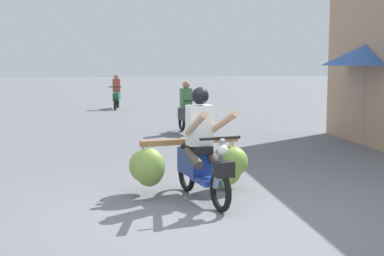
{
  "coord_description": "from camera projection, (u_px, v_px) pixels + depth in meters",
  "views": [
    {
      "loc": [
        -1.13,
        -6.43,
        1.94
      ],
      "look_at": [
        0.05,
        1.79,
        0.9
      ],
      "focal_mm": 50.41,
      "sensor_mm": 36.0,
      "label": 1
    }
  ],
  "objects": [
    {
      "name": "motorbike_distant_ahead_right",
      "position": [
        186.0,
        112.0,
        14.43
      ],
      "size": [
        0.51,
        1.62,
        1.4
      ],
      "color": "black",
      "rests_on": "ground"
    },
    {
      "name": "motorbike_main_loaded",
      "position": [
        197.0,
        161.0,
        7.77
      ],
      "size": [
        1.77,
        1.75,
        1.58
      ],
      "color": "black",
      "rests_on": "ground"
    },
    {
      "name": "market_umbrella_near_shop",
      "position": [
        366.0,
        55.0,
        12.16
      ],
      "size": [
        1.97,
        1.97,
        2.31
      ],
      "color": "#99999E",
      "rests_on": "ground"
    },
    {
      "name": "motorbike_distant_ahead_left",
      "position": [
        117.0,
        95.0,
        21.81
      ],
      "size": [
        0.5,
        1.62,
        1.4
      ],
      "color": "black",
      "rests_on": "ground"
    },
    {
      "name": "ground_plane",
      "position": [
        209.0,
        217.0,
        6.71
      ],
      "size": [
        120.0,
        120.0,
        0.0
      ],
      "primitive_type": "plane",
      "color": "slate"
    }
  ]
}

